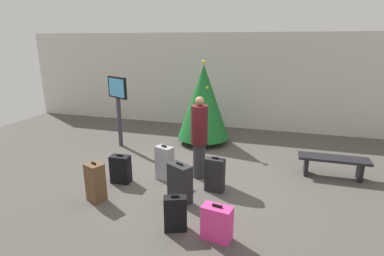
{
  "coord_description": "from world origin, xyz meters",
  "views": [
    {
      "loc": [
        1.7,
        -6.12,
        3.05
      ],
      "look_at": [
        -0.38,
        0.94,
        0.9
      ],
      "focal_mm": 28.3,
      "sensor_mm": 36.0,
      "label": 1
    }
  ],
  "objects_px": {
    "suitcase_2": "(215,175)",
    "suitcase_5": "(180,183)",
    "waiting_bench": "(333,162)",
    "suitcase_0": "(175,214)",
    "suitcase_4": "(95,182)",
    "suitcase_3": "(217,223)",
    "suitcase_1": "(121,169)",
    "holiday_tree": "(204,102)",
    "suitcase_6": "(165,163)",
    "traveller_0": "(199,136)",
    "flight_info_kiosk": "(118,99)"
  },
  "relations": [
    {
      "from": "traveller_0",
      "to": "suitcase_0",
      "type": "height_order",
      "value": "traveller_0"
    },
    {
      "from": "waiting_bench",
      "to": "suitcase_4",
      "type": "distance_m",
      "value": 5.22
    },
    {
      "from": "waiting_bench",
      "to": "traveller_0",
      "type": "xyz_separation_m",
      "value": [
        -2.94,
        -0.88,
        0.63
      ]
    },
    {
      "from": "suitcase_4",
      "to": "suitcase_2",
      "type": "bearing_deg",
      "value": 25.52
    },
    {
      "from": "suitcase_1",
      "to": "suitcase_6",
      "type": "height_order",
      "value": "suitcase_6"
    },
    {
      "from": "suitcase_2",
      "to": "suitcase_3",
      "type": "distance_m",
      "value": 1.61
    },
    {
      "from": "suitcase_0",
      "to": "suitcase_2",
      "type": "height_order",
      "value": "suitcase_2"
    },
    {
      "from": "waiting_bench",
      "to": "suitcase_3",
      "type": "relative_size",
      "value": 2.49
    },
    {
      "from": "suitcase_2",
      "to": "traveller_0",
      "type": "bearing_deg",
      "value": 131.38
    },
    {
      "from": "waiting_bench",
      "to": "suitcase_0",
      "type": "height_order",
      "value": "suitcase_0"
    },
    {
      "from": "suitcase_6",
      "to": "traveller_0",
      "type": "bearing_deg",
      "value": 25.67
    },
    {
      "from": "traveller_0",
      "to": "suitcase_3",
      "type": "bearing_deg",
      "value": -67.91
    },
    {
      "from": "holiday_tree",
      "to": "flight_info_kiosk",
      "type": "xyz_separation_m",
      "value": [
        -2.29,
        -0.96,
        0.14
      ]
    },
    {
      "from": "suitcase_2",
      "to": "suitcase_4",
      "type": "height_order",
      "value": "suitcase_4"
    },
    {
      "from": "traveller_0",
      "to": "suitcase_4",
      "type": "bearing_deg",
      "value": -136.6
    },
    {
      "from": "suitcase_0",
      "to": "suitcase_1",
      "type": "distance_m",
      "value": 2.19
    },
    {
      "from": "suitcase_3",
      "to": "waiting_bench",
      "type": "bearing_deg",
      "value": 55.11
    },
    {
      "from": "flight_info_kiosk",
      "to": "suitcase_0",
      "type": "xyz_separation_m",
      "value": [
        2.96,
        -3.5,
        -1.11
      ]
    },
    {
      "from": "suitcase_3",
      "to": "suitcase_6",
      "type": "bearing_deg",
      "value": 131.51
    },
    {
      "from": "traveller_0",
      "to": "suitcase_6",
      "type": "distance_m",
      "value": 0.99
    },
    {
      "from": "suitcase_2",
      "to": "suitcase_1",
      "type": "bearing_deg",
      "value": -174.74
    },
    {
      "from": "suitcase_1",
      "to": "suitcase_0",
      "type": "bearing_deg",
      "value": -37.34
    },
    {
      "from": "suitcase_1",
      "to": "suitcase_4",
      "type": "bearing_deg",
      "value": -95.24
    },
    {
      "from": "flight_info_kiosk",
      "to": "suitcase_1",
      "type": "height_order",
      "value": "flight_info_kiosk"
    },
    {
      "from": "suitcase_3",
      "to": "suitcase_5",
      "type": "xyz_separation_m",
      "value": [
        -0.94,
        0.96,
        0.1
      ]
    },
    {
      "from": "suitcase_2",
      "to": "suitcase_4",
      "type": "relative_size",
      "value": 0.94
    },
    {
      "from": "suitcase_0",
      "to": "suitcase_5",
      "type": "distance_m",
      "value": 0.95
    },
    {
      "from": "traveller_0",
      "to": "suitcase_4",
      "type": "relative_size",
      "value": 2.34
    },
    {
      "from": "suitcase_0",
      "to": "suitcase_4",
      "type": "bearing_deg",
      "value": 164.84
    },
    {
      "from": "suitcase_2",
      "to": "suitcase_5",
      "type": "bearing_deg",
      "value": -133.23
    },
    {
      "from": "suitcase_4",
      "to": "suitcase_5",
      "type": "distance_m",
      "value": 1.65
    },
    {
      "from": "suitcase_5",
      "to": "holiday_tree",
      "type": "bearing_deg",
      "value": 97.03
    },
    {
      "from": "suitcase_1",
      "to": "suitcase_3",
      "type": "distance_m",
      "value": 2.81
    },
    {
      "from": "suitcase_4",
      "to": "suitcase_3",
      "type": "bearing_deg",
      "value": -11.92
    },
    {
      "from": "traveller_0",
      "to": "suitcase_3",
      "type": "distance_m",
      "value": 2.39
    },
    {
      "from": "suitcase_3",
      "to": "suitcase_5",
      "type": "bearing_deg",
      "value": 134.16
    },
    {
      "from": "flight_info_kiosk",
      "to": "suitcase_4",
      "type": "distance_m",
      "value": 3.38
    },
    {
      "from": "waiting_bench",
      "to": "suitcase_2",
      "type": "relative_size",
      "value": 2.01
    },
    {
      "from": "suitcase_1",
      "to": "suitcase_4",
      "type": "height_order",
      "value": "suitcase_4"
    },
    {
      "from": "waiting_bench",
      "to": "flight_info_kiosk",
      "type": "bearing_deg",
      "value": 174.5
    },
    {
      "from": "waiting_bench",
      "to": "traveller_0",
      "type": "relative_size",
      "value": 0.81
    },
    {
      "from": "suitcase_2",
      "to": "suitcase_5",
      "type": "height_order",
      "value": "suitcase_5"
    },
    {
      "from": "suitcase_5",
      "to": "suitcase_1",
      "type": "bearing_deg",
      "value": 164.94
    },
    {
      "from": "holiday_tree",
      "to": "traveller_0",
      "type": "bearing_deg",
      "value": -77.85
    },
    {
      "from": "suitcase_4",
      "to": "suitcase_6",
      "type": "bearing_deg",
      "value": 52.21
    },
    {
      "from": "suitcase_0",
      "to": "suitcase_4",
      "type": "height_order",
      "value": "suitcase_4"
    },
    {
      "from": "suitcase_1",
      "to": "suitcase_5",
      "type": "height_order",
      "value": "suitcase_5"
    },
    {
      "from": "flight_info_kiosk",
      "to": "suitcase_6",
      "type": "distance_m",
      "value": 2.93
    },
    {
      "from": "traveller_0",
      "to": "suitcase_0",
      "type": "distance_m",
      "value": 2.19
    },
    {
      "from": "holiday_tree",
      "to": "suitcase_5",
      "type": "distance_m",
      "value": 3.68
    }
  ]
}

